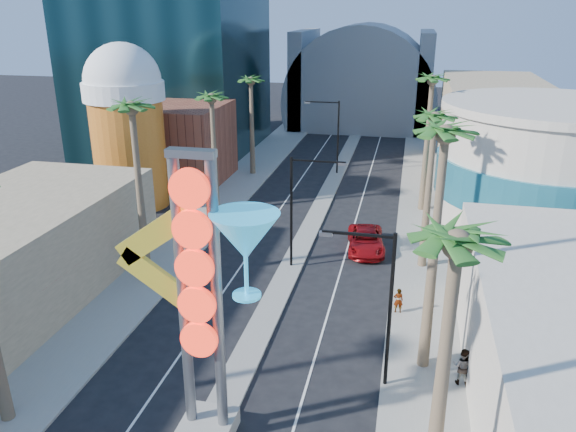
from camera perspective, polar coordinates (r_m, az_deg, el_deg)
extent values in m
cube|color=gray|center=(55.56, -6.04, 2.38)|extent=(5.00, 100.00, 0.15)
cube|color=gray|center=(52.95, 13.90, 0.95)|extent=(5.00, 100.00, 0.15)
cube|color=gray|center=(56.26, 4.16, 2.67)|extent=(1.60, 84.00, 0.15)
cube|color=brown|center=(59.50, -11.28, 7.24)|extent=(10.00, 10.00, 8.00)
cube|color=#958260|center=(64.80, 19.93, 8.39)|extent=(10.00, 20.00, 10.00)
cylinder|color=#BB5118|center=(52.70, -15.77, 6.29)|extent=(6.40, 6.40, 10.00)
cylinder|color=white|center=(51.72, -16.35, 12.09)|extent=(7.00, 7.00, 1.60)
sphere|color=white|center=(51.62, -16.44, 12.97)|extent=(6.60, 6.60, 6.60)
cylinder|color=#C0B5A3|center=(47.86, 24.69, 3.78)|extent=(16.00, 16.00, 10.00)
cylinder|color=teal|center=(47.86, 24.69, 3.78)|extent=(16.60, 16.60, 3.00)
cylinder|color=#C0B5A3|center=(46.79, 25.65, 9.99)|extent=(16.60, 16.60, 0.60)
cylinder|color=slate|center=(88.37, 7.55, 11.69)|extent=(22.00, 16.00, 22.00)
cube|color=slate|center=(89.19, 1.70, 13.88)|extent=(2.00, 16.00, 14.00)
cube|color=slate|center=(87.67, 13.66, 13.22)|extent=(2.00, 16.00, 14.00)
cube|color=gray|center=(25.78, -8.13, -20.51)|extent=(2.20, 2.20, 0.80)
cylinder|color=slate|center=(22.53, -10.60, -8.34)|extent=(0.44, 0.44, 12.00)
cylinder|color=slate|center=(22.06, -7.20, -8.79)|extent=(0.44, 0.44, 12.00)
cube|color=slate|center=(20.12, -9.83, 6.30)|extent=(1.80, 0.50, 0.30)
cylinder|color=red|center=(20.14, -10.00, 2.75)|extent=(1.50, 0.25, 1.50)
cylinder|color=red|center=(20.65, -9.74, -1.35)|extent=(1.50, 0.25, 1.50)
cylinder|color=red|center=(21.27, -9.49, -5.23)|extent=(1.50, 0.25, 1.50)
cylinder|color=red|center=(21.98, -9.25, -8.88)|extent=(1.50, 0.25, 1.50)
cylinder|color=red|center=(22.77, -9.03, -12.28)|extent=(1.50, 0.25, 1.50)
cube|color=yellow|center=(21.74, -13.25, -1.76)|extent=(3.47, 0.25, 2.80)
cube|color=yellow|center=(22.55, -12.84, -6.47)|extent=(3.47, 0.25, 2.80)
cone|color=#27A9DE|center=(20.45, -4.38, -2.09)|extent=(2.60, 2.60, 1.80)
cylinder|color=#27A9DE|center=(21.11, -4.26, -6.10)|extent=(0.16, 0.16, 1.60)
cylinder|color=#27A9DE|center=(21.48, -4.21, -8.01)|extent=(1.10, 1.10, 0.12)
cylinder|color=black|center=(38.20, 0.34, 0.22)|extent=(0.18, 0.18, 8.00)
cube|color=black|center=(36.74, 3.11, 5.58)|extent=(3.60, 0.12, 0.12)
cube|color=slate|center=(36.55, 5.59, 5.27)|extent=(0.60, 0.25, 0.18)
cylinder|color=black|center=(60.98, 5.10, 7.87)|extent=(0.18, 0.18, 8.00)
cube|color=black|center=(60.52, 3.49, 11.48)|extent=(3.60, 0.12, 0.12)
cube|color=slate|center=(60.80, 1.97, 11.45)|extent=(0.60, 0.25, 0.18)
cylinder|color=black|center=(26.58, 10.31, -9.73)|extent=(0.18, 0.18, 8.00)
cube|color=black|center=(24.98, 7.14, -1.86)|extent=(3.24, 0.12, 0.12)
cube|color=slate|center=(25.17, 3.87, -1.81)|extent=(0.60, 0.25, 0.18)
cylinder|color=brown|center=(36.97, -14.77, 1.70)|extent=(0.40, 0.40, 11.50)
sphere|color=#23551C|center=(35.61, -15.61, 10.49)|extent=(2.40, 2.40, 2.40)
cylinder|color=brown|center=(49.50, -7.50, 6.00)|extent=(0.40, 0.40, 10.00)
sphere|color=#23551C|center=(48.51, -7.77, 11.73)|extent=(2.40, 2.40, 2.40)
cylinder|color=brown|center=(60.63, -3.69, 8.80)|extent=(0.40, 0.40, 10.00)
sphere|color=#23551C|center=(59.82, -3.80, 13.49)|extent=(2.40, 2.40, 2.40)
cylinder|color=brown|center=(19.15, 15.07, -18.12)|extent=(0.40, 0.40, 11.00)
sphere|color=#23551C|center=(16.37, 16.83, -2.81)|extent=(2.40, 2.40, 2.40)
cylinder|color=brown|center=(27.50, 14.52, -4.32)|extent=(0.40, 0.40, 12.00)
sphere|color=#23551C|center=(25.64, 15.70, 7.96)|extent=(2.40, 2.40, 2.40)
cylinder|color=brown|center=(38.97, 14.03, 1.95)|extent=(0.40, 0.40, 10.50)
sphere|color=#23551C|center=(37.69, 14.72, 9.54)|extent=(2.40, 2.40, 2.40)
cylinder|color=brown|center=(50.40, 13.89, 6.72)|extent=(0.40, 0.40, 11.50)
sphere|color=#23551C|center=(49.41, 14.46, 13.20)|extent=(2.40, 2.40, 2.40)
imported|color=maroon|center=(42.50, 7.92, -2.48)|extent=(3.29, 5.95, 1.58)
imported|color=gray|center=(34.19, 11.14, -8.42)|extent=(0.62, 0.45, 1.56)
imported|color=gray|center=(28.98, 17.29, -14.39)|extent=(1.10, 0.96, 1.90)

